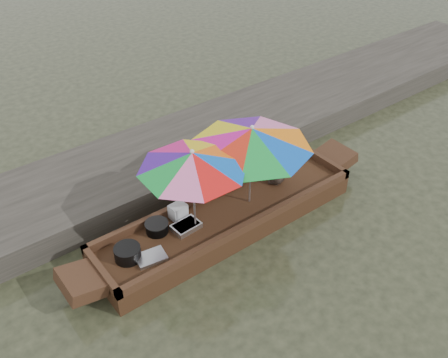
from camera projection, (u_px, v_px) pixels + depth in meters
water at (227, 227)px, 8.82m from camera, size 80.00×80.00×0.00m
dock at (161, 160)px, 10.08m from camera, size 22.00×2.20×0.50m
boat_hull at (227, 220)px, 8.72m from camera, size 4.86×1.20×0.35m
cooking_pot at (128, 253)px, 7.66m from camera, size 0.41×0.41×0.22m
tray_crayfish at (186, 226)px, 8.25m from camera, size 0.48×0.35×0.09m
tray_scallop at (151, 258)px, 7.69m from camera, size 0.50×0.39×0.06m
charcoal_grill at (157, 228)px, 8.16m from camera, size 0.37×0.37×0.17m
supply_bag at (178, 211)px, 8.43m from camera, size 0.30×0.24×0.26m
vendor at (277, 158)px, 9.03m from camera, size 0.60×0.57×1.02m
umbrella_bow at (194, 191)px, 7.82m from camera, size 2.23×2.23×1.55m
umbrella_stern at (251, 165)px, 8.39m from camera, size 2.18×2.18×1.55m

